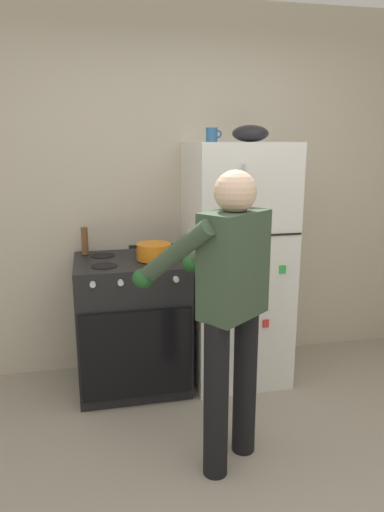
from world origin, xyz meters
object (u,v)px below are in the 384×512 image
(red_pot, at_px, (154,251))
(coffee_mug, at_px, (212,135))
(stove_range, at_px, (132,324))
(pepper_mill, at_px, (85,241))
(refrigerator, at_px, (236,264))
(mixing_bowl, at_px, (250,133))
(person_cook, at_px, (226,295))

(red_pot, bearing_deg, coffee_mug, 13.13)
(stove_range, height_order, pepper_mill, pepper_mill)
(refrigerator, distance_m, pepper_mill, 1.10)
(red_pot, distance_m, pepper_mill, 0.53)
(stove_range, bearing_deg, pepper_mill, 144.96)
(refrigerator, height_order, coffee_mug, coffee_mug)
(red_pot, relative_size, pepper_mill, 1.74)
(refrigerator, xyz_separation_m, mixing_bowl, (0.08, 0.00, 0.92))
(stove_range, relative_size, coffee_mug, 8.40)
(stove_range, xyz_separation_m, coffee_mug, (0.59, 0.06, 1.30))
(refrigerator, distance_m, stove_range, 0.86)
(refrigerator, height_order, person_cook, refrigerator)
(stove_range, distance_m, mixing_bowl, 1.56)
(stove_range, distance_m, coffee_mug, 1.43)
(coffee_mug, xyz_separation_m, pepper_mill, (-0.89, 0.15, -0.73))
(stove_range, relative_size, pepper_mill, 4.83)
(stove_range, bearing_deg, mixing_bowl, 0.70)
(person_cook, bearing_deg, refrigerator, 69.53)
(refrigerator, bearing_deg, pepper_mill, 169.36)
(coffee_mug, bearing_deg, mixing_bowl, -10.99)
(person_cook, height_order, mixing_bowl, mixing_bowl)
(refrigerator, xyz_separation_m, person_cook, (-0.35, -0.95, 0.10))
(red_pot, bearing_deg, pepper_mill, 151.48)
(pepper_mill, distance_m, mixing_bowl, 1.38)
(refrigerator, bearing_deg, person_cook, -110.47)
(mixing_bowl, bearing_deg, person_cook, -114.58)
(refrigerator, distance_m, mixing_bowl, 0.92)
(pepper_mill, bearing_deg, person_cook, -58.29)
(stove_range, height_order, coffee_mug, coffee_mug)
(mixing_bowl, bearing_deg, pepper_mill, 170.10)
(red_pot, relative_size, coffee_mug, 3.02)
(person_cook, distance_m, pepper_mill, 1.36)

